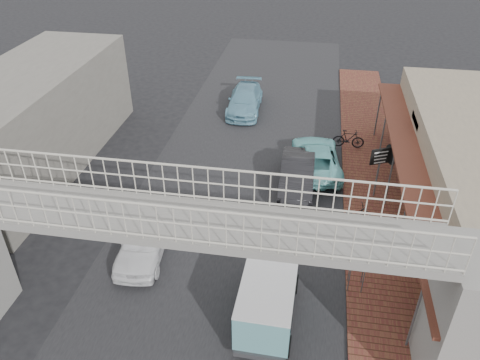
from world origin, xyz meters
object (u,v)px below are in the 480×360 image
(angkot_van, at_px, (268,293))
(dark_sedan, at_px, (297,175))
(arrow_sign, at_px, (394,155))
(motorcycle_far, at_px, (348,139))
(street_clock, at_px, (363,240))
(white_hatchback, at_px, (144,238))
(angkot_curb, at_px, (316,158))
(angkot_far, at_px, (245,100))
(motorcycle_near, at_px, (352,215))

(angkot_van, bearing_deg, dark_sedan, 88.00)
(arrow_sign, bearing_deg, angkot_van, -144.37)
(angkot_van, xyz_separation_m, motorcycle_far, (3.06, 12.82, -0.62))
(dark_sedan, bearing_deg, angkot_van, -94.04)
(motorcycle_far, relative_size, street_clock, 0.63)
(dark_sedan, xyz_separation_m, motorcycle_far, (2.61, 4.48, -0.13))
(white_hatchback, xyz_separation_m, street_clock, (8.42, -0.62, 1.66))
(angkot_curb, height_order, angkot_far, angkot_far)
(dark_sedan, distance_m, angkot_curb, 2.16)
(white_hatchback, relative_size, street_clock, 1.57)
(motorcycle_near, xyz_separation_m, motorcycle_far, (0.00, 6.97, 0.07))
(arrow_sign, bearing_deg, white_hatchback, -174.81)
(street_clock, distance_m, arrow_sign, 6.70)
(white_hatchback, relative_size, angkot_curb, 0.86)
(angkot_curb, bearing_deg, angkot_far, -61.15)
(angkot_far, height_order, street_clock, street_clock)
(angkot_curb, distance_m, motorcycle_near, 4.78)
(street_clock, bearing_deg, dark_sedan, 114.57)
(angkot_far, bearing_deg, white_hatchback, -99.47)
(angkot_van, bearing_deg, street_clock, 33.94)
(angkot_van, bearing_deg, motorcycle_near, 63.53)
(angkot_curb, relative_size, motorcycle_near, 2.91)
(dark_sedan, height_order, street_clock, street_clock)
(dark_sedan, relative_size, angkot_van, 1.13)
(arrow_sign, bearing_deg, motorcycle_far, 87.01)
(dark_sedan, distance_m, angkot_far, 9.46)
(white_hatchback, height_order, angkot_van, angkot_van)
(angkot_van, xyz_separation_m, arrow_sign, (4.81, 8.45, 1.03))
(dark_sedan, bearing_deg, motorcycle_far, 58.90)
(angkot_far, relative_size, arrow_sign, 1.86)
(angkot_van, bearing_deg, white_hatchback, 155.27)
(angkot_curb, xyz_separation_m, street_clock, (1.73, -8.34, 1.69))
(motorcycle_far, bearing_deg, motorcycle_near, 179.90)
(white_hatchback, distance_m, angkot_far, 14.46)
(dark_sedan, height_order, angkot_far, dark_sedan)
(white_hatchback, distance_m, angkot_curb, 10.22)
(white_hatchback, xyz_separation_m, angkot_far, (1.86, 14.34, -0.01))
(motorcycle_near, distance_m, motorcycle_far, 6.97)
(angkot_far, bearing_deg, arrow_sign, -47.70)
(motorcycle_near, bearing_deg, motorcycle_far, -17.34)
(dark_sedan, bearing_deg, angkot_far, 113.77)
(motorcycle_far, height_order, arrow_sign, arrow_sign)
(motorcycle_near, xyz_separation_m, street_clock, (0.00, -3.88, 1.84))
(motorcycle_far, bearing_deg, angkot_curb, 145.40)
(motorcycle_near, bearing_deg, angkot_far, 13.28)
(angkot_far, xyz_separation_m, motorcycle_far, (6.56, -4.11, -0.10))
(angkot_far, height_order, angkot_van, angkot_van)
(arrow_sign, bearing_deg, angkot_far, 109.64)
(angkot_curb, relative_size, arrow_sign, 1.87)
(motorcycle_far, xyz_separation_m, arrow_sign, (1.75, -4.38, 1.65))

